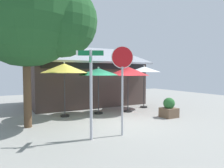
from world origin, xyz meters
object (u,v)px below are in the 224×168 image
patio_umbrella_crimson_right (128,71)px  patio_umbrella_ivory_far_right (144,70)px  street_sign_post (91,85)px  patio_umbrella_forest_green_center (98,72)px  patio_umbrella_mustard_left (64,69)px  stop_sign (122,74)px  shade_tree (33,11)px  sidewalk_planter (169,109)px

patio_umbrella_crimson_right → patio_umbrella_ivory_far_right: 1.77m
street_sign_post → patio_umbrella_forest_green_center: 4.16m
patio_umbrella_mustard_left → patio_umbrella_forest_green_center: patio_umbrella_mustard_left is taller
patio_umbrella_forest_green_center → patio_umbrella_crimson_right: patio_umbrella_crimson_right is taller
stop_sign → patio_umbrella_forest_green_center: (0.87, 3.72, 0.07)m
street_sign_post → patio_umbrella_ivory_far_right: bearing=37.4°
patio_umbrella_ivory_far_right → patio_umbrella_mustard_left: bearing=-177.7°
patio_umbrella_mustard_left → shade_tree: 2.98m
patio_umbrella_forest_green_center → patio_umbrella_ivory_far_right: (3.27, 0.38, 0.14)m
street_sign_post → patio_umbrella_ivory_far_right: 6.64m
patio_umbrella_forest_green_center → sidewalk_planter: bearing=-42.3°
shade_tree → patio_umbrella_mustard_left: bearing=39.8°
patio_umbrella_ivory_far_right → shade_tree: bearing=-167.0°
patio_umbrella_forest_green_center → sidewalk_planter: patio_umbrella_forest_green_center is taller
patio_umbrella_crimson_right → shade_tree: 5.53m
stop_sign → patio_umbrella_crimson_right: (2.50, 3.42, 0.11)m
stop_sign → patio_umbrella_ivory_far_right: size_ratio=1.18×
patio_umbrella_forest_green_center → patio_umbrella_ivory_far_right: 3.29m
street_sign_post → stop_sign: 1.18m
patio_umbrella_crimson_right → patio_umbrella_forest_green_center: bearing=169.5°
stop_sign → shade_tree: shade_tree is taller
patio_umbrella_mustard_left → patio_umbrella_crimson_right: size_ratio=1.05×
patio_umbrella_ivory_far_right → street_sign_post: bearing=-142.6°
patio_umbrella_mustard_left → sidewalk_planter: (4.37, -2.56, -1.93)m
shade_tree → sidewalk_planter: bearing=-11.8°
patio_umbrella_forest_green_center → shade_tree: bearing=-160.9°
sidewalk_planter → patio_umbrella_ivory_far_right: bearing=77.0°
patio_umbrella_crimson_right → sidewalk_planter: (0.99, -2.09, -1.81)m
patio_umbrella_crimson_right → shade_tree: shade_tree is taller
patio_umbrella_mustard_left → sidewalk_planter: size_ratio=2.82×
street_sign_post → patio_umbrella_forest_green_center: size_ratio=1.17×
stop_sign → patio_umbrella_mustard_left: (-0.87, 3.89, 0.24)m
patio_umbrella_ivory_far_right → shade_tree: (-6.59, -1.53, 2.18)m
street_sign_post → patio_umbrella_crimson_right: street_sign_post is taller
street_sign_post → patio_umbrella_forest_green_center: bearing=61.3°
stop_sign → shade_tree: (-2.46, 2.57, 2.39)m
street_sign_post → patio_umbrella_crimson_right: bearing=42.5°
street_sign_post → sidewalk_planter: 4.96m
patio_umbrella_mustard_left → patio_umbrella_crimson_right: 3.42m
patio_umbrella_forest_green_center → shade_tree: (-3.32, -1.15, 2.33)m
patio_umbrella_crimson_right → shade_tree: bearing=-170.4°
sidewalk_planter → patio_umbrella_forest_green_center: bearing=137.7°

